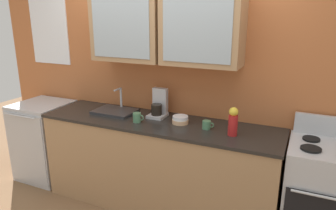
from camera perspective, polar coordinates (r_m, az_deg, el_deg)
name	(u,v)px	position (r m, az deg, el deg)	size (l,w,h in m)	color
ground_plane	(158,204)	(3.53, -1.75, -17.50)	(10.00, 10.00, 0.00)	brown
back_wall_unit	(170,70)	(3.27, 0.43, 6.32)	(4.47, 0.44, 2.54)	#B76638
counter	(158,164)	(3.29, -1.82, -10.69)	(2.42, 0.64, 0.94)	#A87F56
stove_range	(321,198)	(3.03, 26.14, -14.98)	(0.60, 0.62, 1.12)	silver
sink_faucet	(115,111)	(3.41, -9.58, -1.03)	(0.43, 0.32, 0.25)	#2D2D30
bowl_stack	(180,120)	(3.04, 2.25, -2.69)	(0.16, 0.16, 0.07)	#E0AD7F
vase	(233,122)	(2.77, 11.76, -2.96)	(0.08, 0.08, 0.26)	#B21E1E
cup_near_sink	(137,117)	(3.08, -5.64, -2.27)	(0.11, 0.08, 0.09)	#4C7F59
cup_near_bowls	(207,125)	(2.92, 7.09, -3.57)	(0.11, 0.08, 0.08)	#4C7F59
dishwasher	(45,140)	(4.15, -21.44, -5.98)	(0.59, 0.63, 0.94)	silver
coffee_maker	(159,106)	(3.22, -1.71, -0.22)	(0.17, 0.20, 0.29)	#B7B7BC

